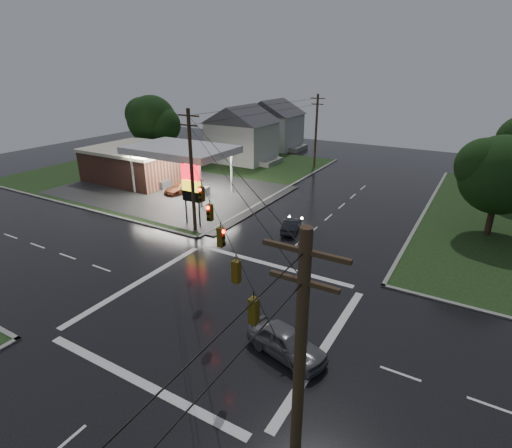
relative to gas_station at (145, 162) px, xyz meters
The scene contains 15 objects.
ground 32.46m from the gas_station, 37.50° to the right, with size 120.00×120.00×0.00m, color black.
grass_nw 6.79m from the gas_station, 92.95° to the left, with size 36.00×36.00×0.08m, color black.
gas_station is the anchor object (origin of this frame).
pylon_sign 17.81m from the gas_station, 31.22° to the right, with size 2.00×0.35×6.00m.
utility_pole_nw 19.38m from the gas_station, 32.23° to the right, with size 2.20×0.32×11.00m.
utility_pole_se 45.83m from the gas_station, 39.70° to the right, with size 2.20×0.32×11.00m.
utility_pole_n 24.60m from the gas_station, 48.53° to the left, with size 2.20×0.32×10.50m.
traffic_signals 32.63m from the gas_station, 37.50° to the right, with size 26.87×26.87×1.47m.
house_near 17.07m from the gas_station, 73.83° to the left, with size 11.05×8.48×8.60m.
house_far 28.61m from the gas_station, 82.50° to the left, with size 11.05×8.48×8.60m.
tree_nw_behind 13.63m from the gas_station, 128.42° to the left, with size 8.93×7.60×10.00m.
tree_ne_near 40.00m from the gas_station, ahead, with size 7.99×6.80×8.98m.
car_north 24.79m from the gas_station, 13.83° to the right, with size 1.29×3.69×1.22m, color black.
car_crossing 37.72m from the gas_station, 34.40° to the right, with size 1.87×4.65×1.58m, color slate.
car_pump 8.09m from the gas_station, 13.21° to the right, with size 1.92×4.73×1.37m, color #512412.
Camera 1 is at (12.70, -17.22, 14.41)m, focal length 28.00 mm.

